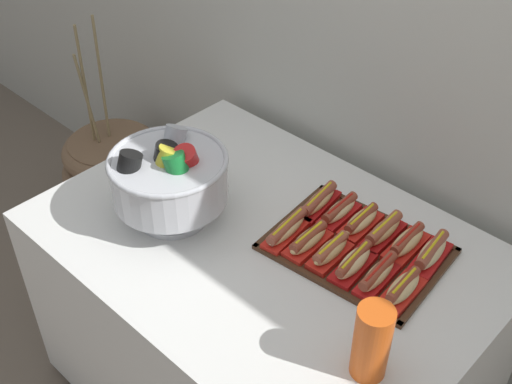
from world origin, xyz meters
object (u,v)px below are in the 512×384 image
object	(u,v)px
hot_dog_10	(407,243)
hot_dog_3	(353,263)
hot_dog_11	(431,253)
hot_dog_7	(339,211)
cup_stack	(372,342)
hot_dog_0	(287,230)
hot_dog_2	(330,251)
hot_dog_6	(319,201)
hot_dog_1	(308,240)
buffet_table	(264,322)
hot_dog_4	(378,275)
hot_dog_9	(384,231)
hot_dog_5	(402,289)
punch_bowl	(169,177)
hot_dog_8	(361,222)
serving_tray	(356,249)
floor_vase	(118,188)

from	to	relation	value
hot_dog_10	hot_dog_3	bearing A→B (deg)	-109.08
hot_dog_11	hot_dog_7	bearing A→B (deg)	-174.64
hot_dog_11	cup_stack	world-z (taller)	cup_stack
hot_dog_0	hot_dog_11	xyz separation A→B (m)	(0.36, 0.20, 0.00)
hot_dog_2	hot_dog_6	xyz separation A→B (m)	(-0.16, 0.15, -0.00)
hot_dog_1	buffet_table	bearing A→B (deg)	-156.46
hot_dog_3	hot_dog_11	size ratio (longest dim) A/B	0.95
hot_dog_1	hot_dog_4	xyz separation A→B (m)	(0.22, 0.02, 0.00)
hot_dog_6	hot_dog_9	bearing A→B (deg)	5.36
hot_dog_1	hot_dog_4	world-z (taller)	hot_dog_4
cup_stack	hot_dog_0	bearing A→B (deg)	154.18
hot_dog_2	hot_dog_10	xyz separation A→B (m)	(0.13, 0.18, -0.00)
hot_dog_5	punch_bowl	distance (m)	0.73
hot_dog_2	hot_dog_10	distance (m)	0.22
hot_dog_8	punch_bowl	xyz separation A→B (m)	(-0.45, -0.34, 0.12)
serving_tray	hot_dog_10	xyz separation A→B (m)	(0.10, 0.09, 0.03)
cup_stack	hot_dog_11	bearing A→B (deg)	101.84
hot_dog_8	floor_vase	bearing A→B (deg)	-179.61
hot_dog_4	punch_bowl	bearing A→B (deg)	-162.63
floor_vase	buffet_table	bearing A→B (deg)	-10.92
buffet_table	punch_bowl	distance (m)	0.60
serving_tray	hot_dog_1	distance (m)	0.14
hot_dog_1	hot_dog_8	bearing A→B (deg)	70.92
punch_bowl	hot_dog_6	bearing A→B (deg)	47.51
floor_vase	hot_dog_11	distance (m)	1.62
buffet_table	serving_tray	distance (m)	0.46
hot_dog_2	hot_dog_9	xyz separation A→B (m)	(0.06, 0.17, 0.00)
hot_dog_1	hot_dog_4	size ratio (longest dim) A/B	0.99
serving_tray	hot_dog_0	bearing A→B (deg)	-150.89
buffet_table	hot_dog_3	xyz separation A→B (m)	(0.27, 0.07, 0.41)
serving_tray	hot_dog_9	bearing A→B (deg)	70.92
hot_dog_5	cup_stack	size ratio (longest dim) A/B	0.77
hot_dog_9	hot_dog_2	bearing A→B (deg)	-109.08
hot_dog_7	hot_dog_1	bearing A→B (deg)	-84.64
cup_stack	hot_dog_8	bearing A→B (deg)	128.31
hot_dog_0	hot_dog_11	bearing A→B (deg)	29.11
hot_dog_3	hot_dog_2	bearing A→B (deg)	-174.64
floor_vase	hot_dog_6	xyz separation A→B (m)	(1.14, -0.01, 0.57)
buffet_table	hot_dog_0	bearing A→B (deg)	45.46
hot_dog_6	hot_dog_7	world-z (taller)	same
hot_dog_0	hot_dog_10	world-z (taller)	hot_dog_10
hot_dog_1	hot_dog_3	distance (m)	0.15
hot_dog_2	punch_bowl	xyz separation A→B (m)	(-0.47, -0.18, 0.12)
hot_dog_4	hot_dog_5	bearing A→B (deg)	5.36
hot_dog_9	hot_dog_7	bearing A→B (deg)	-174.64
hot_dog_3	hot_dog_7	xyz separation A→B (m)	(-0.16, 0.15, -0.00)
hot_dog_10	hot_dog_6	bearing A→B (deg)	-174.64
hot_dog_2	hot_dog_3	xyz separation A→B (m)	(0.07, 0.01, 0.00)
hot_dog_1	hot_dog_10	size ratio (longest dim) A/B	0.97
hot_dog_7	punch_bowl	size ratio (longest dim) A/B	0.46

